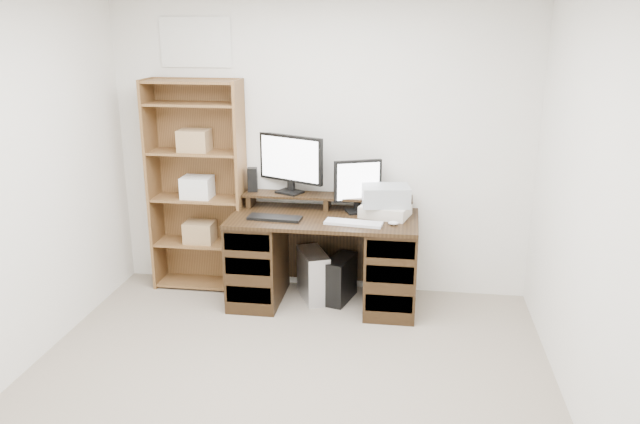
% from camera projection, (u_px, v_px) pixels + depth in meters
% --- Properties ---
extents(room, '(3.54, 4.04, 2.54)m').
position_uv_depth(room, '(266.00, 217.00, 3.30)').
color(room, gray).
rests_on(room, ground).
extents(desk, '(1.50, 0.70, 0.75)m').
position_uv_depth(desk, '(324.00, 258.00, 5.09)').
color(desk, black).
rests_on(desk, ground).
extents(riser_shelf, '(1.40, 0.22, 0.12)m').
position_uv_depth(riser_shelf, '(327.00, 198.00, 5.15)').
color(riser_shelf, black).
rests_on(riser_shelf, desk).
extents(monitor_wide, '(0.57, 0.29, 0.48)m').
position_uv_depth(monitor_wide, '(291.00, 161.00, 5.14)').
color(monitor_wide, black).
rests_on(monitor_wide, riser_shelf).
extents(monitor_small, '(0.38, 0.21, 0.43)m').
position_uv_depth(monitor_small, '(358.00, 184.00, 5.04)').
color(monitor_small, black).
rests_on(monitor_small, desk).
extents(speaker, '(0.09, 0.09, 0.20)m').
position_uv_depth(speaker, '(253.00, 180.00, 5.23)').
color(speaker, black).
rests_on(speaker, riser_shelf).
extents(keyboard_black, '(0.43, 0.17, 0.02)m').
position_uv_depth(keyboard_black, '(275.00, 218.00, 4.90)').
color(keyboard_black, black).
rests_on(keyboard_black, desk).
extents(keyboard_white, '(0.46, 0.19, 0.02)m').
position_uv_depth(keyboard_white, '(354.00, 223.00, 4.79)').
color(keyboard_white, silver).
rests_on(keyboard_white, desk).
extents(mouse, '(0.09, 0.07, 0.03)m').
position_uv_depth(mouse, '(393.00, 223.00, 4.77)').
color(mouse, silver).
rests_on(mouse, desk).
extents(printer, '(0.43, 0.36, 0.09)m').
position_uv_depth(printer, '(385.00, 211.00, 4.97)').
color(printer, beige).
rests_on(printer, desk).
extents(basket, '(0.40, 0.31, 0.16)m').
position_uv_depth(basket, '(386.00, 196.00, 4.94)').
color(basket, '#A2A9AD').
rests_on(basket, printer).
extents(tower_silver, '(0.33, 0.45, 0.41)m').
position_uv_depth(tower_silver, '(313.00, 275.00, 5.22)').
color(tower_silver, silver).
rests_on(tower_silver, ground).
extents(tower_black, '(0.26, 0.41, 0.38)m').
position_uv_depth(tower_black, '(340.00, 279.00, 5.19)').
color(tower_black, black).
rests_on(tower_black, ground).
extents(bookshelf, '(0.80, 0.30, 1.80)m').
position_uv_depth(bookshelf, '(198.00, 184.00, 5.29)').
color(bookshelf, brown).
rests_on(bookshelf, ground).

